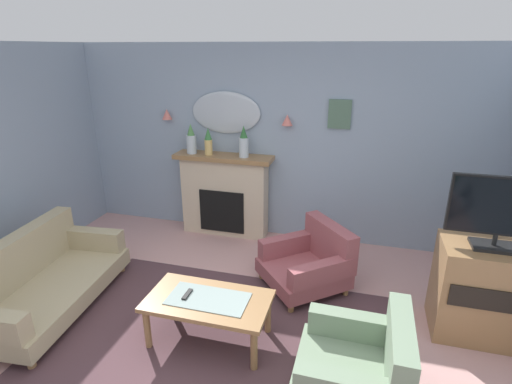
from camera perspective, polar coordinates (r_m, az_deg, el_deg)
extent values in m
cube|color=#C6938E|center=(3.72, -6.96, -24.10)|extent=(6.65, 6.26, 0.10)
cube|color=#8C9EB2|center=(5.37, 3.25, 6.87)|extent=(6.65, 0.10, 2.60)
cube|color=#4C3338|center=(3.81, -5.79, -21.52)|extent=(3.20, 2.40, 0.01)
cube|color=beige|center=(5.59, -4.51, -0.67)|extent=(1.20, 0.28, 1.10)
cube|color=black|center=(5.57, -4.81, -2.66)|extent=(0.64, 0.12, 0.60)
cube|color=olive|center=(5.39, -4.75, 5.02)|extent=(1.36, 0.36, 0.06)
cylinder|color=silver|center=(5.51, -9.31, 6.82)|extent=(0.13, 0.13, 0.25)
cone|color=#4C8447|center=(5.46, -9.43, 8.92)|extent=(0.10, 0.10, 0.16)
cylinder|color=tan|center=(5.41, -6.87, 6.46)|extent=(0.11, 0.11, 0.21)
cone|color=#38753D|center=(5.37, -6.95, 8.36)|extent=(0.10, 0.10, 0.16)
cylinder|color=silver|center=(5.24, -1.78, 6.45)|extent=(0.13, 0.13, 0.26)
cone|color=#2D6633|center=(5.19, -1.80, 8.71)|extent=(0.10, 0.10, 0.16)
ellipsoid|color=#B2BCC6|center=(5.41, -4.38, 11.36)|extent=(0.96, 0.06, 0.56)
cone|color=#D17066|center=(5.71, -12.75, 10.90)|extent=(0.14, 0.14, 0.14)
cone|color=#D17066|center=(5.15, 4.54, 10.34)|extent=(0.14, 0.14, 0.14)
cube|color=#4C6B56|center=(5.11, 12.00, 10.93)|extent=(0.28, 0.03, 0.36)
cube|color=olive|center=(3.66, -6.92, -15.35)|extent=(1.10, 0.60, 0.04)
cube|color=#8C9E99|center=(3.64, -6.94, -15.04)|extent=(0.72, 0.36, 0.01)
cylinder|color=olive|center=(3.81, -15.43, -18.51)|extent=(0.06, 0.06, 0.40)
cylinder|color=olive|center=(3.49, -0.29, -21.87)|extent=(0.06, 0.06, 0.40)
cylinder|color=olive|center=(4.14, -12.01, -14.68)|extent=(0.06, 0.06, 0.40)
cylinder|color=olive|center=(3.85, 1.73, -17.23)|extent=(0.06, 0.06, 0.40)
cube|color=black|center=(3.71, -9.90, -14.39)|extent=(0.04, 0.16, 0.02)
cube|color=tan|center=(4.65, -27.38, -12.69)|extent=(0.99, 1.77, 0.18)
cube|color=tan|center=(4.70, -31.47, -8.43)|extent=(0.34, 1.71, 0.48)
cube|color=tan|center=(5.09, -22.62, -6.29)|extent=(0.77, 0.23, 0.24)
cylinder|color=olive|center=(4.07, -29.71, -20.66)|extent=(0.07, 0.07, 0.10)
cylinder|color=olive|center=(5.08, -18.85, -10.33)|extent=(0.07, 0.07, 0.10)
cylinder|color=olive|center=(5.42, -25.26, -9.22)|extent=(0.07, 0.07, 0.10)
cube|color=gray|center=(3.41, 13.11, -24.21)|extent=(0.81, 0.81, 0.16)
cube|color=gray|center=(3.23, 20.01, -20.77)|extent=(0.17, 0.80, 0.45)
cube|color=gray|center=(3.54, 13.74, -18.21)|extent=(0.72, 0.15, 0.22)
cylinder|color=olive|center=(3.76, 7.76, -21.44)|extent=(0.06, 0.06, 0.10)
cylinder|color=olive|center=(3.77, 18.88, -22.48)|extent=(0.06, 0.06, 0.10)
cube|color=#934C51|center=(4.50, 6.75, -11.52)|extent=(1.13, 1.13, 0.16)
cube|color=#934C51|center=(4.52, 10.62, -7.15)|extent=(0.64, 0.71, 0.45)
cube|color=#934C51|center=(4.66, 4.65, -7.57)|extent=(0.64, 0.57, 0.22)
cube|color=#934C51|center=(4.16, 9.35, -11.46)|extent=(0.64, 0.57, 0.22)
cylinder|color=olive|center=(4.68, 0.84, -11.89)|extent=(0.06, 0.06, 0.10)
cylinder|color=olive|center=(4.19, 5.06, -16.33)|extent=(0.06, 0.06, 0.10)
cylinder|color=olive|center=(4.97, 8.01, -10.01)|extent=(0.06, 0.06, 0.10)
cylinder|color=olive|center=(4.51, 12.80, -13.82)|extent=(0.06, 0.06, 0.10)
cube|color=olive|center=(4.24, 29.85, -12.25)|extent=(0.80, 0.56, 0.90)
cube|color=black|center=(3.97, 31.01, -13.28)|extent=(0.68, 0.02, 0.20)
cube|color=black|center=(4.02, 31.07, -6.73)|extent=(0.36, 0.24, 0.03)
cylinder|color=black|center=(3.99, 31.23, -5.90)|extent=(0.04, 0.04, 0.10)
cube|color=black|center=(3.88, 32.06, -1.76)|extent=(0.84, 0.04, 0.52)
cube|color=black|center=(3.86, 32.14, -1.87)|extent=(0.80, 0.01, 0.48)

